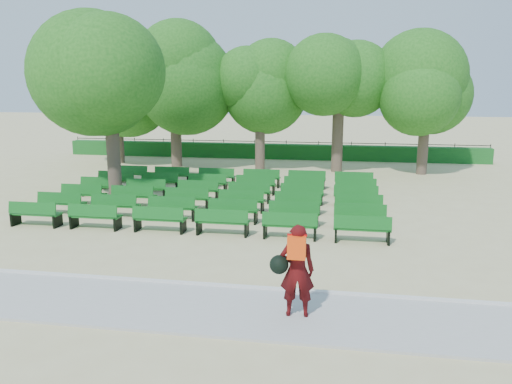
# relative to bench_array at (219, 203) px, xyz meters

# --- Properties ---
(ground) EXTENTS (120.00, 120.00, 0.00)m
(ground) POSITION_rel_bench_array_xyz_m (0.16, -1.47, -0.08)
(ground) COLOR #C1B680
(paving) EXTENTS (30.00, 2.20, 0.06)m
(paving) POSITION_rel_bench_array_xyz_m (0.16, -8.87, -0.05)
(paving) COLOR #ABACA7
(paving) RESTS_ON ground
(curb) EXTENTS (30.00, 0.12, 0.10)m
(curb) POSITION_rel_bench_array_xyz_m (0.16, -7.72, -0.03)
(curb) COLOR silver
(curb) RESTS_ON ground
(hedge) EXTENTS (26.00, 0.70, 0.90)m
(hedge) POSITION_rel_bench_array_xyz_m (0.16, 12.53, 0.37)
(hedge) COLOR #175C20
(hedge) RESTS_ON ground
(fence) EXTENTS (26.00, 0.10, 1.02)m
(fence) POSITION_rel_bench_array_xyz_m (0.16, 12.93, -0.08)
(fence) COLOR black
(fence) RESTS_ON ground
(tree_line) EXTENTS (21.80, 6.80, 7.04)m
(tree_line) POSITION_rel_bench_array_xyz_m (0.16, 8.53, -0.08)
(tree_line) COLOR #276A1C
(tree_line) RESTS_ON ground
(bench_array) EXTENTS (1.66, 0.59, 1.03)m
(bench_array) POSITION_rel_bench_array_xyz_m (0.00, 0.00, 0.00)
(bench_array) COLOR #105D1A
(bench_array) RESTS_ON ground
(tree_among) EXTENTS (4.67, 4.67, 6.34)m
(tree_among) POSITION_rel_bench_array_xyz_m (-4.35, 0.37, 4.13)
(tree_among) COLOR brown
(tree_among) RESTS_ON ground
(person) EXTENTS (0.88, 0.55, 1.84)m
(person) POSITION_rel_bench_array_xyz_m (3.68, -8.90, 0.93)
(person) COLOR #42090A
(person) RESTS_ON ground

